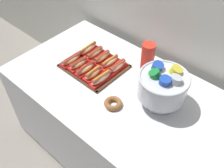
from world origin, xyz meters
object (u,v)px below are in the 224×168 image
object	(u,v)px
serving_tray	(94,66)
hot_dog_4	(101,78)
hot_dog_1	(78,64)
hot_dog_9	(117,67)
buffet_table	(120,121)
hot_dog_7	(102,57)
donut	(113,103)
hot_dog_0	(71,60)
cup_stack	(148,58)
hot_dog_2	(86,69)
hot_dog_8	(110,62)
hot_dog_5	(88,49)
punch_bowl	(163,85)
hot_dog_3	(93,73)
hot_dog_6	(95,53)

from	to	relation	value
serving_tray	hot_dog_4	xyz separation A→B (m)	(0.15, -0.08, 0.03)
hot_dog_1	hot_dog_4	size ratio (longest dim) A/B	0.88
hot_dog_1	hot_dog_9	distance (m)	0.28
buffet_table	hot_dog_7	size ratio (longest dim) A/B	9.99
hot_dog_4	hot_dog_7	world-z (taller)	hot_dog_4
hot_dog_7	donut	bearing A→B (deg)	-37.85
hot_dog_0	hot_dog_1	size ratio (longest dim) A/B	1.12
hot_dog_4	hot_dog_0	bearing A→B (deg)	179.38
hot_dog_4	cup_stack	world-z (taller)	cup_stack
hot_dog_2	hot_dog_0	bearing A→B (deg)	179.38
hot_dog_7	hot_dog_8	bearing A→B (deg)	-0.62
hot_dog_1	buffet_table	bearing A→B (deg)	6.24
buffet_table	hot_dog_1	world-z (taller)	hot_dog_1
buffet_table	hot_dog_7	distance (m)	0.50
hot_dog_0	hot_dog_8	size ratio (longest dim) A/B	1.05
hot_dog_5	donut	distance (m)	0.56
hot_dog_9	punch_bowl	distance (m)	0.42
hot_dog_0	hot_dog_4	distance (m)	0.30
hot_dog_1	hot_dog_7	bearing A→B (deg)	64.93
hot_dog_1	hot_dog_8	size ratio (longest dim) A/B	0.94
buffet_table	hot_dog_3	distance (m)	0.45
hot_dog_1	hot_dog_7	xyz separation A→B (m)	(0.08, 0.16, 0.00)
hot_dog_0	punch_bowl	bearing A→B (deg)	8.58
hot_dog_3	punch_bowl	size ratio (longest dim) A/B	0.53
hot_dog_3	hot_dog_9	bearing A→B (deg)	64.93
hot_dog_2	hot_dog_8	bearing A→B (deg)	64.93
buffet_table	hot_dog_0	xyz separation A→B (m)	(-0.44, -0.04, 0.39)
hot_dog_5	donut	world-z (taller)	hot_dog_5
hot_dog_5	cup_stack	xyz separation A→B (m)	(0.46, 0.13, 0.08)
hot_dog_5	hot_dog_9	world-z (taller)	hot_dog_9
hot_dog_6	hot_dog_1	bearing A→B (deg)	-90.62
hot_dog_3	hot_dog_5	xyz separation A→B (m)	(-0.22, 0.17, -0.00)
hot_dog_2	hot_dog_8	size ratio (longest dim) A/B	0.96
buffet_table	hot_dog_2	world-z (taller)	hot_dog_2
hot_dog_0	hot_dog_9	xyz separation A→B (m)	(0.30, 0.16, 0.00)
hot_dog_8	hot_dog_5	bearing A→B (deg)	179.38
hot_dog_1	hot_dog_4	world-z (taller)	hot_dog_4
buffet_table	donut	xyz separation A→B (m)	(0.06, -0.14, 0.37)
hot_dog_1	serving_tray	bearing A→B (deg)	47.10
punch_bowl	hot_dog_8	bearing A→B (deg)	173.07
buffet_table	hot_dog_8	bearing A→B (deg)	149.44
donut	cup_stack	bearing A→B (deg)	95.03
buffet_table	hot_dog_8	size ratio (longest dim) A/B	9.30
buffet_table	hot_dog_3	bearing A→B (deg)	-168.98
hot_dog_8	hot_dog_2	bearing A→B (deg)	-115.07
hot_dog_5	hot_dog_9	distance (m)	0.30
hot_dog_7	hot_dog_9	bearing A→B (deg)	-0.62
donut	hot_dog_1	bearing A→B (deg)	166.47
serving_tray	cup_stack	xyz separation A→B (m)	(0.31, 0.21, 0.11)
hot_dog_5	hot_dog_0	bearing A→B (deg)	-90.62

